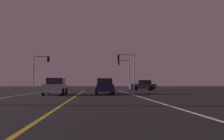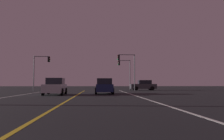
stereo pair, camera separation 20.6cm
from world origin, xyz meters
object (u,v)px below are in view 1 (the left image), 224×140
car_crossing_side (143,85)px  traffic_light_far_right (124,68)px  traffic_light_near_left (41,65)px  car_ahead_far (104,86)px  traffic_light_near_right (126,64)px  car_oncoming (55,87)px

car_crossing_side → traffic_light_far_right: traffic_light_far_right is taller
traffic_light_near_left → traffic_light_far_right: traffic_light_near_left is taller
traffic_light_far_right → car_ahead_far: bearing=76.6°
car_crossing_side → traffic_light_near_right: size_ratio=0.73×
traffic_light_near_left → traffic_light_far_right: bearing=21.4°
car_oncoming → traffic_light_near_right: (9.09, 14.54, 3.53)m
car_oncoming → car_crossing_side: bearing=142.3°
car_ahead_far → traffic_light_far_right: traffic_light_far_right is taller
car_ahead_far → car_crossing_side: (7.06, 13.62, 0.00)m
car_crossing_side → traffic_light_near_left: (-16.77, -1.06, 3.26)m
traffic_light_near_left → car_oncoming: bearing=-72.1°
car_ahead_far → car_crossing_side: size_ratio=1.00×
car_ahead_far → traffic_light_near_left: size_ratio=0.78×
car_ahead_far → traffic_light_near_left: 16.21m
car_oncoming → traffic_light_near_right: 17.50m
traffic_light_near_right → car_crossing_side: bearing=-160.4°
car_ahead_far → car_crossing_side: 15.34m
traffic_light_near_left → traffic_light_near_right: bearing=0.0°
traffic_light_far_right → traffic_light_near_left: bearing=21.4°
car_crossing_side → traffic_light_near_left: traffic_light_near_left is taller
car_oncoming → car_ahead_far: same height
car_oncoming → traffic_light_near_left: size_ratio=0.78×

